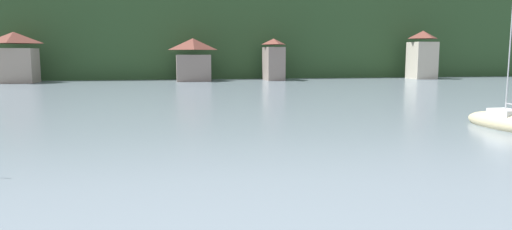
% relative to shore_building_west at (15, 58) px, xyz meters
% --- Properties ---
extents(wooded_hillside, '(352.00, 49.61, 37.55)m').
position_rel_shore_building_west_xyz_m(wooded_hillside, '(44.40, 33.92, 2.82)').
color(wooded_hillside, '#2D4C28').
rests_on(wooded_hillside, ground_plane).
extents(shore_building_west, '(6.53, 5.52, 8.22)m').
position_rel_shore_building_west_xyz_m(shore_building_west, '(0.00, 0.00, 0.00)').
color(shore_building_west, gray).
rests_on(shore_building_west, ground_plane).
extents(shore_building_westcentral, '(6.06, 5.94, 7.37)m').
position_rel_shore_building_west_xyz_m(shore_building_westcentral, '(28.73, 0.20, -0.39)').
color(shore_building_westcentral, gray).
rests_on(shore_building_westcentral, ground_plane).
extents(shore_building_central, '(3.20, 5.97, 7.41)m').
position_rel_shore_building_west_xyz_m(shore_building_central, '(43.09, 0.22, -0.40)').
color(shore_building_central, gray).
rests_on(shore_building_central, ground_plane).
extents(shore_building_eastcentral, '(4.42, 4.79, 9.02)m').
position_rel_shore_building_west_xyz_m(shore_building_eastcentral, '(71.82, -0.34, 0.38)').
color(shore_building_eastcentral, '#BCB29E').
rests_on(shore_building_eastcentral, ground_plane).
extents(sailboat_mid_6, '(2.32, 6.56, 8.53)m').
position_rel_shore_building_west_xyz_m(sailboat_mid_6, '(45.48, -56.23, -3.63)').
color(sailboat_mid_6, '#CCBC8E').
rests_on(sailboat_mid_6, ground_plane).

